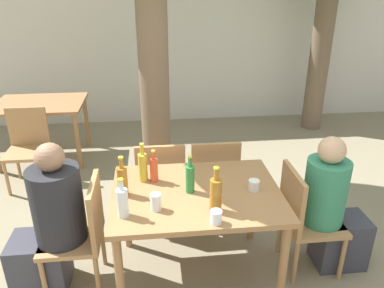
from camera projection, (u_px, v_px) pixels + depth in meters
ground_plane at (196, 273)px, 3.07m from camera, size 30.00×30.00×0.00m
cafe_building_wall at (168, 35)px, 5.87m from camera, size 10.00×0.08×2.80m
dining_table_front at (196, 202)px, 2.79m from camera, size 1.24×0.94×0.77m
dining_table_back at (40, 111)px, 4.77m from camera, size 1.11×0.84×0.77m
patio_chair_0 at (83, 230)px, 2.78m from camera, size 0.44×0.44×0.89m
patio_chair_1 at (303, 215)px, 2.95m from camera, size 0.44×0.44×0.89m
patio_chair_2 at (161, 179)px, 3.48m from camera, size 0.44×0.44×0.89m
patio_chair_3 at (214, 176)px, 3.53m from camera, size 0.44×0.44×0.89m
patio_chair_4 at (27, 143)px, 4.24m from camera, size 0.44×0.44×0.89m
person_seated_0 at (50, 227)px, 2.74m from camera, size 0.58×0.37×1.21m
person_seated_1 at (332, 212)px, 2.97m from camera, size 0.56×0.33×1.16m
water_bottle_0 at (122, 202)px, 2.43m from camera, size 0.08×0.08×0.28m
oil_cruet_1 at (143, 166)px, 2.86m from camera, size 0.07×0.07×0.31m
amber_bottle_2 at (123, 180)px, 2.67m from camera, size 0.07×0.07×0.30m
soda_bottle_3 at (154, 169)px, 2.86m from camera, size 0.06×0.06×0.26m
amber_bottle_4 at (216, 194)px, 2.47m from camera, size 0.08×0.08×0.33m
green_bottle_5 at (190, 178)px, 2.71m from camera, size 0.07×0.07×0.29m
drinking_glass_0 at (216, 217)px, 2.38m from camera, size 0.08×0.08×0.09m
drinking_glass_1 at (254, 185)px, 2.76m from camera, size 0.08×0.08×0.08m
drinking_glass_2 at (156, 202)px, 2.52m from camera, size 0.07×0.07×0.12m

